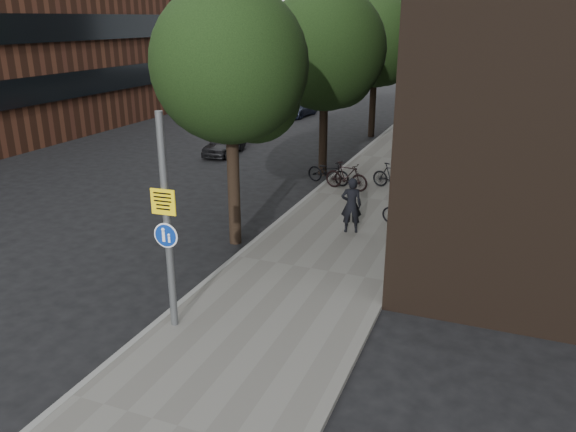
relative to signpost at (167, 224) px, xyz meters
The scene contains 15 objects.
ground 2.99m from the signpost, 18.72° to the left, with size 120.00×120.00×0.00m, color black.
sidewalk 10.96m from the signpost, 80.19° to the left, with size 4.50×60.00×0.12m, color #5D5A56.
curb_edge 10.82m from the signpost, 92.33° to the left, with size 0.15×60.00×0.13m, color slate.
street_tree_near 5.88m from the signpost, 100.48° to the left, with size 4.40×4.40×7.50m.
street_tree_mid 13.96m from the signpost, 94.00° to the left, with size 5.00×5.00×7.80m.
street_tree_far 22.85m from the signpost, 92.42° to the left, with size 5.00×5.00×7.80m.
signpost is the anchor object (origin of this frame).
pedestrian 7.37m from the signpost, 73.29° to the left, with size 0.64×0.42×1.77m, color black.
parked_bike_facade_near 9.02m from the signpost, 66.07° to the left, with size 0.56×1.61×0.84m, color black.
parked_bike_facade_far 12.46m from the signpost, 79.15° to the left, with size 0.48×1.68×1.01m, color black.
parked_bike_curb_near 12.00m from the signpost, 91.10° to the left, with size 0.67×1.91×1.00m, color black.
parked_bike_curb_far 11.49m from the signpost, 86.59° to the left, with size 0.51×1.82×1.09m, color black.
parked_car_near 16.95m from the signpost, 113.92° to the left, with size 1.31×3.27×1.11m, color black.
parked_car_mid 21.29m from the signpost, 111.44° to the left, with size 1.25×3.59×1.18m, color #5C201A.
parked_car_far 28.68m from the signpost, 105.00° to the left, with size 1.56×3.84×1.11m, color #1A1F30.
Camera 1 is at (4.75, -9.73, 6.51)m, focal length 35.00 mm.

